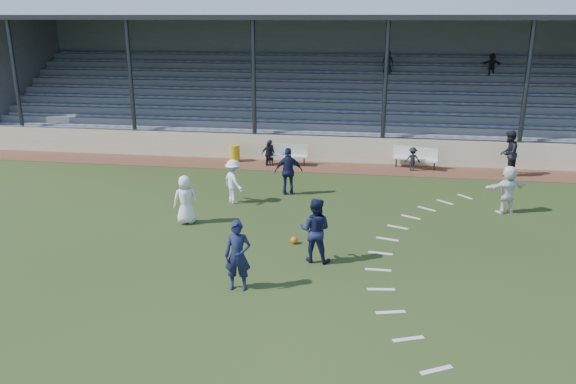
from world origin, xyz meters
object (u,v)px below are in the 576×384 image
Objects in this scene: player_navy_lead at (238,256)px; trash_bin at (235,153)px; bench_right at (415,156)px; player_white_lead at (185,200)px; official at (508,153)px; bench_left at (286,153)px; football at (294,240)px.

trash_bin is at bearing 99.73° from player_navy_lead.
trash_bin is (-8.30, -0.02, -0.18)m from bench_right.
official reaches higher than player_white_lead.
bench_left is 9.63m from official.
bench_left and bench_right have the same top height.
official is (7.93, 8.78, 0.89)m from football.
player_white_lead reaches higher than bench_right.
player_navy_lead reaches higher than trash_bin.
bench_right is at bearing 0.11° from trash_bin.
bench_right reaches higher than trash_bin.
bench_right is (5.82, 0.29, 0.00)m from bench_left.
player_navy_lead is at bearing -96.84° from bench_right.
football is 0.11× the size of official.
official reaches higher than football.
official reaches higher than bench_right.
player_navy_lead is at bearing -75.75° from trash_bin.
player_navy_lead is (-5.10, -12.60, 0.32)m from bench_right.
bench_left is at bearing -64.13° from official.
trash_bin is 12.13m from official.
bench_left is 9.15× the size of football.
bench_left is 12.33m from player_navy_lead.
bench_left is 1.03× the size of official.
trash_bin is at bearing -110.70° from player_white_lead.
bench_left is at bearing 88.80° from player_navy_lead.
bench_left is 1.24× the size of player_white_lead.
player_navy_lead reaches higher than football.
player_navy_lead reaches higher than bench_right.
player_white_lead is (-3.77, 1.21, 0.70)m from football.
official is at bearing 48.68° from player_navy_lead.
official reaches higher than bench_left.
bench_left is at bearing 100.38° from football.
player_navy_lead is at bearing -107.28° from football.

